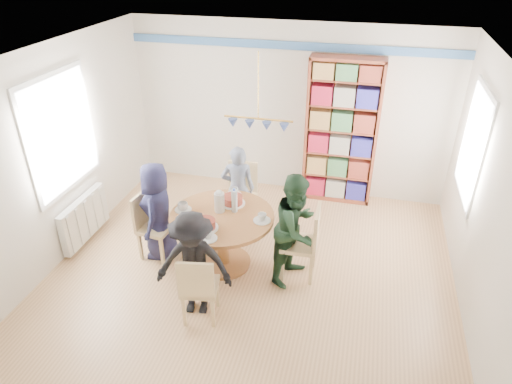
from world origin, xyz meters
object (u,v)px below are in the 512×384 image
(person_right, at_px, (296,229))
(dining_table, at_px, (222,228))
(chair_far, at_px, (242,192))
(chair_left, at_px, (150,222))
(person_left, at_px, (158,211))
(chair_right, at_px, (306,240))
(radiator, at_px, (85,218))
(person_near, at_px, (194,265))
(person_far, at_px, (238,189))
(chair_near, at_px, (198,287))
(bookshelf, at_px, (341,134))

(person_right, bearing_deg, dining_table, 110.08)
(dining_table, relative_size, chair_far, 1.36)
(chair_far, bearing_deg, chair_left, -132.95)
(chair_far, height_order, person_left, person_left)
(chair_right, bearing_deg, dining_table, -177.77)
(chair_far, distance_m, person_left, 1.30)
(chair_left, xyz_separation_m, chair_far, (0.95, 1.02, 0.03))
(person_right, bearing_deg, radiator, 109.53)
(radiator, distance_m, chair_far, 2.21)
(chair_left, xyz_separation_m, person_right, (1.92, 0.01, 0.21))
(dining_table, distance_m, chair_right, 1.06)
(dining_table, relative_size, person_near, 1.00)
(person_far, bearing_deg, chair_far, -108.09)
(chair_near, xyz_separation_m, person_far, (-0.10, 1.88, 0.16))
(person_near, bearing_deg, chair_near, -64.33)
(person_right, xyz_separation_m, person_far, (-0.98, 0.87, -0.07))
(person_left, bearing_deg, person_far, 126.88)
(chair_far, relative_size, bookshelf, 0.42)
(chair_right, distance_m, person_right, 0.22)
(radiator, bearing_deg, chair_left, -4.00)
(chair_far, height_order, chair_near, chair_far)
(person_left, bearing_deg, person_near, 34.31)
(chair_far, relative_size, person_far, 0.74)
(person_near, bearing_deg, radiator, 146.75)
(chair_right, bearing_deg, person_right, -156.68)
(radiator, xyz_separation_m, person_near, (1.97, -0.93, 0.30))
(chair_left, height_order, person_near, person_near)
(person_near, distance_m, bookshelf, 3.27)
(person_near, bearing_deg, chair_left, 129.55)
(person_far, relative_size, person_near, 1.00)
(radiator, relative_size, bookshelf, 0.44)
(chair_left, xyz_separation_m, bookshelf, (2.23, 2.11, 0.62))
(chair_left, relative_size, bookshelf, 0.40)
(chair_right, xyz_separation_m, bookshelf, (0.19, 2.05, 0.58))
(person_left, relative_size, bookshelf, 0.59)
(person_far, bearing_deg, dining_table, 79.14)
(bookshelf, bearing_deg, person_near, -113.51)
(chair_near, bearing_deg, person_far, 92.91)
(chair_right, xyz_separation_m, person_right, (-0.12, -0.05, 0.18))
(dining_table, xyz_separation_m, person_near, (-0.05, -0.87, 0.09))
(person_right, bearing_deg, chair_right, -45.93)
(radiator, distance_m, chair_left, 1.05)
(chair_near, relative_size, person_near, 0.68)
(chair_far, height_order, bookshelf, bookshelf)
(person_far, bearing_deg, person_left, 31.75)
(radiator, bearing_deg, person_right, -1.22)
(dining_table, distance_m, chair_far, 1.00)
(radiator, height_order, person_near, person_near)
(chair_left, distance_m, person_near, 1.28)
(person_left, xyz_separation_m, person_right, (1.80, -0.03, 0.05))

